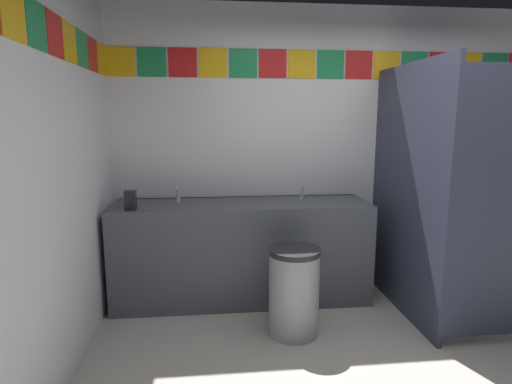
% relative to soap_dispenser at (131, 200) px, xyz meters
% --- Properties ---
extents(wall_back, '(4.34, 0.09, 2.66)m').
position_rel_soap_dispenser_xyz_m(wall_back, '(1.92, 0.53, 0.36)').
color(wall_back, silver).
rests_on(wall_back, ground_plane).
extents(wall_side, '(0.09, 3.47, 2.66)m').
position_rel_soap_dispenser_xyz_m(wall_side, '(-0.29, -1.24, 0.36)').
color(wall_side, silver).
rests_on(wall_side, ground_plane).
extents(vanity_counter, '(2.26, 0.61, 0.90)m').
position_rel_soap_dispenser_xyz_m(vanity_counter, '(0.93, 0.19, -0.52)').
color(vanity_counter, '#4C515B').
rests_on(vanity_counter, ground_plane).
extents(faucet_left, '(0.04, 0.10, 0.14)m').
position_rel_soap_dispenser_xyz_m(faucet_left, '(0.36, 0.28, -0.03)').
color(faucet_left, silver).
rests_on(faucet_left, vanity_counter).
extents(faucet_right, '(0.04, 0.10, 0.14)m').
position_rel_soap_dispenser_xyz_m(faucet_right, '(1.49, 0.28, -0.03)').
color(faucet_right, silver).
rests_on(faucet_right, vanity_counter).
extents(soap_dispenser, '(0.09, 0.09, 0.16)m').
position_rel_soap_dispenser_xyz_m(soap_dispenser, '(0.00, 0.00, 0.00)').
color(soap_dispenser, black).
rests_on(soap_dispenser, vanity_counter).
extents(stall_divider, '(0.92, 1.32, 2.08)m').
position_rel_soap_dispenser_xyz_m(stall_divider, '(2.45, -0.41, 0.06)').
color(stall_divider, '#33384C').
rests_on(stall_divider, ground_plane).
extents(toilet, '(0.39, 0.49, 0.74)m').
position_rel_soap_dispenser_xyz_m(toilet, '(2.77, 0.12, -0.67)').
color(toilet, white).
rests_on(toilet, ground_plane).
extents(trash_bin, '(0.39, 0.39, 0.68)m').
position_rel_soap_dispenser_xyz_m(trash_bin, '(1.27, -0.49, -0.64)').
color(trash_bin, '#999EA3').
rests_on(trash_bin, ground_plane).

